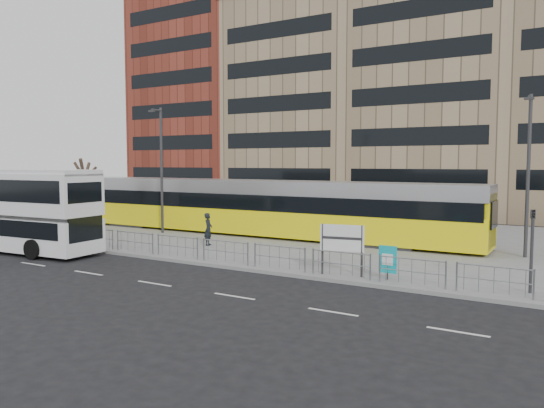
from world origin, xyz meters
The scene contains 16 objects.
ground centered at (0.00, 0.00, 0.00)m, with size 120.00×120.00×0.00m, color black.
plaza centered at (0.00, 12.00, 0.07)m, with size 64.00×24.00×0.15m, color slate.
kerb centered at (0.00, 0.05, 0.07)m, with size 64.00×0.25×0.17m, color gray.
building_row centered at (1.55, 34.27, 12.91)m, with size 70.40×18.40×31.20m.
pedestrian_barrier centered at (2.00, 0.50, 0.98)m, with size 32.07×0.07×1.10m.
road_markings centered at (1.00, -4.00, 0.01)m, with size 62.00×0.12×0.01m, color white.
double_decker_bus centered at (-10.56, -2.13, 2.47)m, with size 11.60×3.53×4.58m.
tram centered at (-2.59, 9.60, 1.98)m, with size 30.90×3.21×3.64m.
station_sign centered at (8.21, 0.80, 1.66)m, with size 1.87×0.42×2.18m.
ad_panel centered at (10.15, 1.00, 0.97)m, with size 0.75×0.08×1.41m.
pedestrian centered at (-1.75, 4.38, 1.09)m, with size 0.69×0.45×1.89m, color black.
traffic_light_west centered at (-9.27, 1.54, 2.12)m, with size 0.22×0.25×3.10m.
traffic_light_east centered at (15.40, 1.56, 2.12)m, with size 0.22×0.24×3.10m.
lamp_post_west centered at (-7.87, 7.09, 4.77)m, with size 0.45×1.04×8.49m.
lamp_post_east centered at (14.43, 9.59, 4.62)m, with size 0.45×1.04×8.20m.
bare_tree centered at (-13.33, 5.22, 5.34)m, with size 4.61×4.61×7.29m.
Camera 1 is at (17.19, -19.80, 4.95)m, focal length 35.00 mm.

